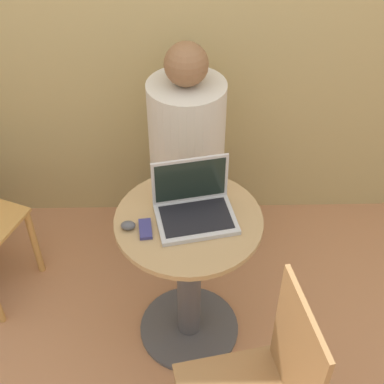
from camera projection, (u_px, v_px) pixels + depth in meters
name	position (u px, v px, depth m)	size (l,w,h in m)	color
ground_plane	(189.00, 328.00, 2.68)	(12.00, 12.00, 0.00)	tan
back_wall	(185.00, 1.00, 2.50)	(7.00, 0.05, 2.60)	tan
round_table	(189.00, 269.00, 2.37)	(0.61, 0.61, 0.77)	#4C4C51
laptop	(194.00, 206.00, 2.15)	(0.35, 0.29, 0.23)	#B7B7BC
cell_phone	(145.00, 229.00, 2.11)	(0.06, 0.11, 0.02)	navy
computer_mouse	(128.00, 225.00, 2.11)	(0.06, 0.04, 0.03)	#4C4C51
person_seated	(188.00, 168.00, 2.81)	(0.38, 0.59, 1.26)	brown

